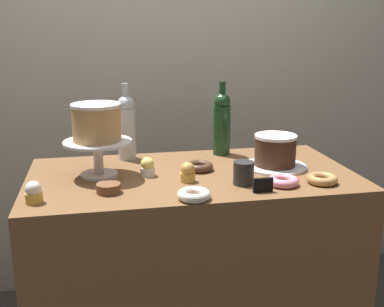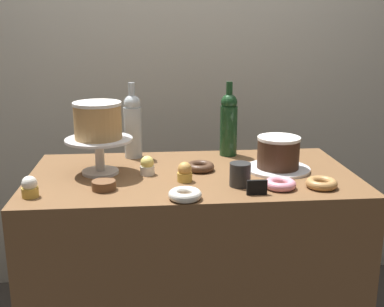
{
  "view_description": "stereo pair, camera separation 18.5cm",
  "coord_description": "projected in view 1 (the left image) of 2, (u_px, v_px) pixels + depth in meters",
  "views": [
    {
      "loc": [
        -0.35,
        -1.75,
        1.5
      ],
      "look_at": [
        0.0,
        0.0,
        1.02
      ],
      "focal_mm": 44.86,
      "sensor_mm": 36.0,
      "label": 1
    },
    {
      "loc": [
        -0.17,
        -1.78,
        1.5
      ],
      "look_at": [
        0.0,
        0.0,
        1.02
      ],
      "focal_mm": 44.86,
      "sensor_mm": 36.0,
      "label": 2
    }
  ],
  "objects": [
    {
      "name": "chocolate_round_cake",
      "position": [
        275.0,
        150.0,
        1.93
      ],
      "size": [
        0.17,
        0.17,
        0.13
      ],
      "color": "#3D2619",
      "rests_on": "silver_serving_platter"
    },
    {
      "name": "cake_stand_pedestal",
      "position": [
        98.0,
        152.0,
        1.81
      ],
      "size": [
        0.26,
        0.26,
        0.14
      ],
      "color": "silver",
      "rests_on": "display_counter"
    },
    {
      "name": "coffee_cup_ceramic",
      "position": [
        244.0,
        173.0,
        1.74
      ],
      "size": [
        0.08,
        0.08,
        0.08
      ],
      "color": "#282828",
      "rests_on": "display_counter"
    },
    {
      "name": "cookie_stack",
      "position": [
        108.0,
        188.0,
        1.65
      ],
      "size": [
        0.08,
        0.08,
        0.03
      ],
      "color": "brown",
      "rests_on": "display_counter"
    },
    {
      "name": "cupcake_vanilla",
      "position": [
        34.0,
        193.0,
        1.55
      ],
      "size": [
        0.06,
        0.06,
        0.07
      ],
      "color": "gold",
      "rests_on": "display_counter"
    },
    {
      "name": "silver_serving_platter",
      "position": [
        274.0,
        166.0,
        1.95
      ],
      "size": [
        0.26,
        0.26,
        0.01
      ],
      "color": "white",
      "rests_on": "display_counter"
    },
    {
      "name": "donut_pink",
      "position": [
        283.0,
        181.0,
        1.73
      ],
      "size": [
        0.11,
        0.11,
        0.03
      ],
      "color": "pink",
      "rests_on": "display_counter"
    },
    {
      "name": "donut_sugar",
      "position": [
        194.0,
        195.0,
        1.59
      ],
      "size": [
        0.11,
        0.11,
        0.03
      ],
      "color": "silver",
      "rests_on": "display_counter"
    },
    {
      "name": "wine_bottle_green",
      "position": [
        222.0,
        122.0,
        2.11
      ],
      "size": [
        0.08,
        0.08,
        0.33
      ],
      "color": "#193D1E",
      "rests_on": "display_counter"
    },
    {
      "name": "cupcake_lemon",
      "position": [
        147.0,
        167.0,
        1.84
      ],
      "size": [
        0.06,
        0.06,
        0.07
      ],
      "color": "white",
      "rests_on": "display_counter"
    },
    {
      "name": "display_counter",
      "position": [
        192.0,
        280.0,
        2.0
      ],
      "size": [
        1.26,
        0.67,
        0.94
      ],
      "color": "brown",
      "rests_on": "ground_plane"
    },
    {
      "name": "price_sign_chalkboard",
      "position": [
        263.0,
        185.0,
        1.66
      ],
      "size": [
        0.07,
        0.01,
        0.05
      ],
      "color": "black",
      "rests_on": "display_counter"
    },
    {
      "name": "back_wall",
      "position": [
        160.0,
        61.0,
        2.64
      ],
      "size": [
        6.0,
        0.05,
        2.6
      ],
      "color": "#BCB7A8",
      "rests_on": "ground_plane"
    },
    {
      "name": "donut_maple",
      "position": [
        322.0,
        179.0,
        1.75
      ],
      "size": [
        0.11,
        0.11,
        0.03
      ],
      "color": "#B27F47",
      "rests_on": "display_counter"
    },
    {
      "name": "cupcake_caramel",
      "position": [
        188.0,
        173.0,
        1.77
      ],
      "size": [
        0.06,
        0.06,
        0.07
      ],
      "color": "gold",
      "rests_on": "display_counter"
    },
    {
      "name": "donut_chocolate",
      "position": [
        199.0,
        166.0,
        1.91
      ],
      "size": [
        0.11,
        0.11,
        0.03
      ],
      "color": "#472D1E",
      "rests_on": "display_counter"
    },
    {
      "name": "white_layer_cake",
      "position": [
        96.0,
        122.0,
        1.78
      ],
      "size": [
        0.18,
        0.18,
        0.14
      ],
      "color": "tan",
      "rests_on": "cake_stand_pedestal"
    },
    {
      "name": "wine_bottle_clear",
      "position": [
        126.0,
        126.0,
        2.04
      ],
      "size": [
        0.08,
        0.08,
        0.33
      ],
      "color": "#B2BCC1",
      "rests_on": "display_counter"
    }
  ]
}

